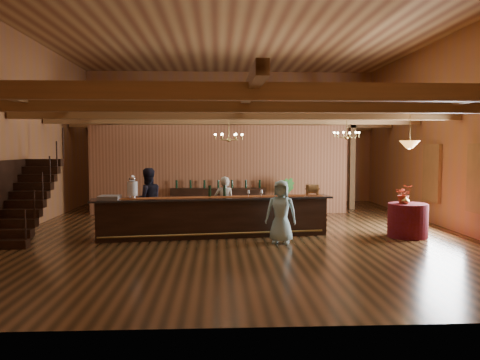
{
  "coord_description": "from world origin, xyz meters",
  "views": [
    {
      "loc": [
        -0.57,
        -12.88,
        2.33
      ],
      "look_at": [
        0.07,
        0.46,
        1.39
      ],
      "focal_mm": 35.0,
      "sensor_mm": 36.0,
      "label": 1
    }
  ],
  "objects_px": {
    "tasting_bar": "(214,217)",
    "raffle_drum": "(312,189)",
    "chandelier_right": "(347,134)",
    "backbar_shelf": "(218,201)",
    "floor_plant": "(284,196)",
    "chandelier_left": "(229,136)",
    "bartender": "(224,204)",
    "round_table": "(408,220)",
    "guest": "(281,212)",
    "pendant_lamp": "(410,144)",
    "beverage_dispenser": "(132,187)",
    "staff_second": "(147,200)"
  },
  "relations": [
    {
      "from": "beverage_dispenser",
      "to": "pendant_lamp",
      "type": "distance_m",
      "value": 7.16
    },
    {
      "from": "beverage_dispenser",
      "to": "chandelier_left",
      "type": "bearing_deg",
      "value": 31.46
    },
    {
      "from": "chandelier_left",
      "to": "bartender",
      "type": "distance_m",
      "value": 1.98
    },
    {
      "from": "bartender",
      "to": "guest",
      "type": "relative_size",
      "value": 1.0
    },
    {
      "from": "tasting_bar",
      "to": "staff_second",
      "type": "xyz_separation_m",
      "value": [
        -1.84,
        0.83,
        0.36
      ]
    },
    {
      "from": "backbar_shelf",
      "to": "guest",
      "type": "distance_m",
      "value": 5.16
    },
    {
      "from": "chandelier_right",
      "to": "pendant_lamp",
      "type": "xyz_separation_m",
      "value": [
        0.96,
        -2.44,
        -0.32
      ]
    },
    {
      "from": "bartender",
      "to": "round_table",
      "type": "bearing_deg",
      "value": 175.58
    },
    {
      "from": "tasting_bar",
      "to": "staff_second",
      "type": "height_order",
      "value": "staff_second"
    },
    {
      "from": "staff_second",
      "to": "floor_plant",
      "type": "xyz_separation_m",
      "value": [
        4.2,
        2.93,
        -0.23
      ]
    },
    {
      "from": "round_table",
      "to": "floor_plant",
      "type": "height_order",
      "value": "floor_plant"
    },
    {
      "from": "chandelier_left",
      "to": "beverage_dispenser",
      "type": "bearing_deg",
      "value": -148.54
    },
    {
      "from": "backbar_shelf",
      "to": "staff_second",
      "type": "bearing_deg",
      "value": -114.8
    },
    {
      "from": "bartender",
      "to": "chandelier_right",
      "type": "bearing_deg",
      "value": -151.54
    },
    {
      "from": "tasting_bar",
      "to": "floor_plant",
      "type": "xyz_separation_m",
      "value": [
        2.35,
        3.77,
        0.12
      ]
    },
    {
      "from": "pendant_lamp",
      "to": "beverage_dispenser",
      "type": "bearing_deg",
      "value": 179.66
    },
    {
      "from": "tasting_bar",
      "to": "bartender",
      "type": "xyz_separation_m",
      "value": [
        0.28,
        0.66,
        0.24
      ]
    },
    {
      "from": "chandelier_right",
      "to": "beverage_dispenser",
      "type": "bearing_deg",
      "value": -158.59
    },
    {
      "from": "round_table",
      "to": "chandelier_right",
      "type": "bearing_deg",
      "value": 111.49
    },
    {
      "from": "chandelier_right",
      "to": "bartender",
      "type": "height_order",
      "value": "chandelier_right"
    },
    {
      "from": "beverage_dispenser",
      "to": "floor_plant",
      "type": "bearing_deg",
      "value": 42.13
    },
    {
      "from": "floor_plant",
      "to": "chandelier_left",
      "type": "bearing_deg",
      "value": -128.08
    },
    {
      "from": "chandelier_right",
      "to": "guest",
      "type": "bearing_deg",
      "value": -128.69
    },
    {
      "from": "chandelier_right",
      "to": "backbar_shelf",
      "type": "bearing_deg",
      "value": 154.5
    },
    {
      "from": "round_table",
      "to": "guest",
      "type": "xyz_separation_m",
      "value": [
        -3.39,
        -0.6,
        0.33
      ]
    },
    {
      "from": "chandelier_left",
      "to": "guest",
      "type": "relative_size",
      "value": 0.52
    },
    {
      "from": "raffle_drum",
      "to": "backbar_shelf",
      "type": "height_order",
      "value": "raffle_drum"
    },
    {
      "from": "backbar_shelf",
      "to": "floor_plant",
      "type": "xyz_separation_m",
      "value": [
        2.24,
        -0.29,
        0.19
      ]
    },
    {
      "from": "tasting_bar",
      "to": "chandelier_right",
      "type": "relative_size",
      "value": 7.82
    },
    {
      "from": "staff_second",
      "to": "round_table",
      "type": "bearing_deg",
      "value": 147.15
    },
    {
      "from": "raffle_drum",
      "to": "pendant_lamp",
      "type": "height_order",
      "value": "pendant_lamp"
    },
    {
      "from": "round_table",
      "to": "guest",
      "type": "distance_m",
      "value": 3.46
    },
    {
      "from": "tasting_bar",
      "to": "pendant_lamp",
      "type": "distance_m",
      "value": 5.36
    },
    {
      "from": "pendant_lamp",
      "to": "chandelier_left",
      "type": "bearing_deg",
      "value": 161.37
    },
    {
      "from": "round_table",
      "to": "chandelier_right",
      "type": "relative_size",
      "value": 1.26
    },
    {
      "from": "pendant_lamp",
      "to": "staff_second",
      "type": "xyz_separation_m",
      "value": [
        -6.86,
        1.1,
        -1.52
      ]
    },
    {
      "from": "bartender",
      "to": "guest",
      "type": "xyz_separation_m",
      "value": [
        1.35,
        -1.52,
        -0.0
      ]
    },
    {
      "from": "tasting_bar",
      "to": "raffle_drum",
      "type": "distance_m",
      "value": 2.73
    },
    {
      "from": "tasting_bar",
      "to": "staff_second",
      "type": "relative_size",
      "value": 3.55
    },
    {
      "from": "raffle_drum",
      "to": "bartender",
      "type": "height_order",
      "value": "bartender"
    },
    {
      "from": "beverage_dispenser",
      "to": "tasting_bar",
      "type": "bearing_deg",
      "value": 6.22
    },
    {
      "from": "tasting_bar",
      "to": "floor_plant",
      "type": "bearing_deg",
      "value": 50.38
    },
    {
      "from": "guest",
      "to": "staff_second",
      "type": "bearing_deg",
      "value": 169.96
    },
    {
      "from": "beverage_dispenser",
      "to": "staff_second",
      "type": "xyz_separation_m",
      "value": [
        0.21,
        1.06,
        -0.44
      ]
    },
    {
      "from": "round_table",
      "to": "floor_plant",
      "type": "xyz_separation_m",
      "value": [
        -2.66,
        4.03,
        0.21
      ]
    },
    {
      "from": "raffle_drum",
      "to": "chandelier_right",
      "type": "height_order",
      "value": "chandelier_right"
    },
    {
      "from": "pendant_lamp",
      "to": "guest",
      "type": "height_order",
      "value": "pendant_lamp"
    },
    {
      "from": "tasting_bar",
      "to": "bartender",
      "type": "distance_m",
      "value": 0.76
    },
    {
      "from": "tasting_bar",
      "to": "backbar_shelf",
      "type": "xyz_separation_m",
      "value": [
        0.11,
        4.05,
        -0.07
      ]
    },
    {
      "from": "round_table",
      "to": "floor_plant",
      "type": "bearing_deg",
      "value": 123.44
    }
  ]
}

